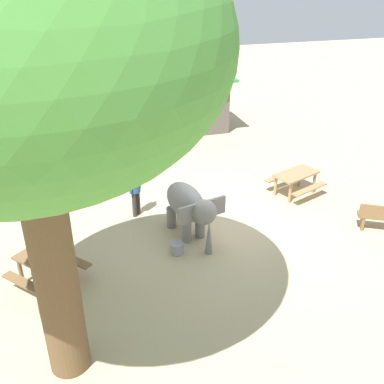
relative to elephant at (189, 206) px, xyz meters
name	(u,v)px	position (x,y,z in m)	size (l,w,h in m)	color
ground_plane	(218,231)	(0.86, -0.03, -0.97)	(60.00, 60.00, 0.00)	tan
elephant	(189,206)	(0.00, 0.00, 0.00)	(1.54, 2.20, 1.51)	slate
person_handler	(135,188)	(-1.26, 1.57, -0.02)	(0.40, 0.37, 1.62)	#3F3833
shade_tree_main	(16,53)	(-3.53, -3.78, 4.98)	(6.11, 5.60, 8.18)	brown
wooden_bench	(383,217)	(5.45, -1.37, -0.49)	(1.42, 1.04, 0.88)	brown
picnic_table_near	(47,265)	(-3.89, -1.17, -0.38)	(2.10, 2.10, 0.78)	brown
picnic_table_far	(296,178)	(4.14, 1.46, -0.38)	(1.92, 1.91, 0.78)	#9E7A51
market_stall_white	(147,110)	(0.51, 8.61, 0.17)	(2.50, 2.50, 2.52)	#59514C
market_stall_green	(202,105)	(3.11, 8.61, 0.17)	(2.50, 2.50, 2.52)	#59514C
feed_bucket	(177,248)	(-0.57, -0.76, -0.81)	(0.36, 0.36, 0.32)	gray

